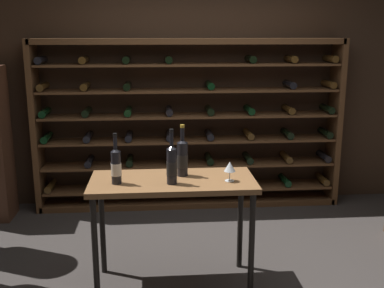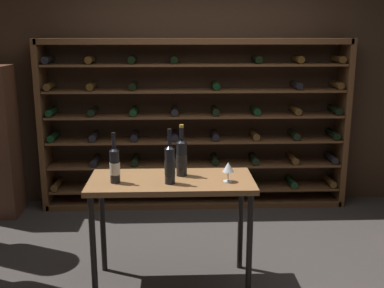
# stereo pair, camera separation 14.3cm
# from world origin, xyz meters

# --- Properties ---
(ground_plane) EXTENTS (9.71, 9.71, 0.00)m
(ground_plane) POSITION_xyz_m (0.00, 0.00, 0.00)
(ground_plane) COLOR #383330
(back_wall) EXTENTS (5.23, 0.10, 2.67)m
(back_wall) POSITION_xyz_m (0.00, 1.85, 1.33)
(back_wall) COLOR #3D2B1E
(back_wall) RESTS_ON ground
(wine_rack) EXTENTS (3.30, 0.32, 1.83)m
(wine_rack) POSITION_xyz_m (-0.07, 1.64, 0.90)
(wine_rack) COLOR brown
(wine_rack) RESTS_ON ground
(tasting_table) EXTENTS (1.20, 0.55, 0.84)m
(tasting_table) POSITION_xyz_m (-0.32, -0.04, 0.74)
(tasting_table) COLOR brown
(tasting_table) RESTS_ON ground
(wine_bottle_green_slim) EXTENTS (0.08, 0.08, 0.40)m
(wine_bottle_green_slim) POSITION_xyz_m (-0.33, -0.14, 0.99)
(wine_bottle_green_slim) COLOR black
(wine_bottle_green_slim) RESTS_ON tasting_table
(wine_bottle_amber_reserve) EXTENTS (0.08, 0.08, 0.39)m
(wine_bottle_amber_reserve) POSITION_xyz_m (-0.24, 0.05, 0.98)
(wine_bottle_amber_reserve) COLOR black
(wine_bottle_amber_reserve) RESTS_ON tasting_table
(wine_bottle_gold_foil) EXTENTS (0.07, 0.07, 0.37)m
(wine_bottle_gold_foil) POSITION_xyz_m (-0.72, -0.11, 0.97)
(wine_bottle_gold_foil) COLOR black
(wine_bottle_gold_foil) RESTS_ON tasting_table
(wine_glass_stemmed_left) EXTENTS (0.08, 0.08, 0.14)m
(wine_glass_stemmed_left) POSITION_xyz_m (0.09, -0.11, 0.95)
(wine_glass_stemmed_left) COLOR silver
(wine_glass_stemmed_left) RESTS_ON tasting_table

